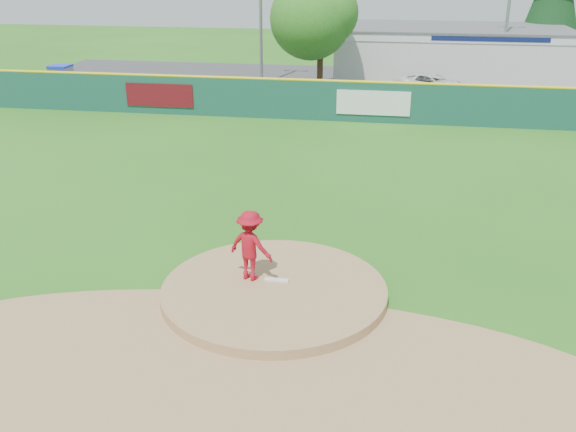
% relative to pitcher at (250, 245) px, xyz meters
% --- Properties ---
extents(ground, '(120.00, 120.00, 0.00)m').
position_rel_pitcher_xyz_m(ground, '(0.65, -0.33, -1.15)').
color(ground, '#286B19').
rests_on(ground, ground).
extents(pitchers_mound, '(5.50, 5.50, 0.50)m').
position_rel_pitcher_xyz_m(pitchers_mound, '(0.65, -0.33, -1.15)').
color(pitchers_mound, '#9E774C').
rests_on(pitchers_mound, ground).
extents(pitching_rubber, '(0.60, 0.15, 0.04)m').
position_rel_pitcher_xyz_m(pitching_rubber, '(0.65, -0.03, -0.88)').
color(pitching_rubber, white).
rests_on(pitching_rubber, pitchers_mound).
extents(infield_dirt_arc, '(15.40, 15.40, 0.01)m').
position_rel_pitcher_xyz_m(infield_dirt_arc, '(0.65, -3.33, -1.14)').
color(infield_dirt_arc, '#9E774C').
rests_on(infield_dirt_arc, ground).
extents(parking_lot, '(44.00, 16.00, 0.02)m').
position_rel_pitcher_xyz_m(parking_lot, '(0.65, 26.67, -1.14)').
color(parking_lot, '#38383A').
rests_on(parking_lot, ground).
extents(pitcher, '(1.32, 1.02, 1.80)m').
position_rel_pitcher_xyz_m(pitcher, '(0.00, 0.00, 0.00)').
color(pitcher, '#A60E1D').
rests_on(pitcher, pitchers_mound).
extents(van, '(4.75, 3.62, 1.20)m').
position_rel_pitcher_xyz_m(van, '(5.21, 25.27, -0.53)').
color(van, white).
rests_on(van, parking_lot).
extents(pool_building_grp, '(15.20, 8.20, 3.31)m').
position_rel_pitcher_xyz_m(pool_building_grp, '(6.65, 31.66, 0.52)').
color(pool_building_grp, silver).
rests_on(pool_building_grp, ground).
extents(fence_banners, '(14.61, 0.04, 1.20)m').
position_rel_pitcher_xyz_m(fence_banners, '(-3.34, 17.59, -0.15)').
color(fence_banners, '#600D15').
rests_on(fence_banners, ground).
extents(playground_slide, '(1.14, 3.21, 1.77)m').
position_rel_pitcher_xyz_m(playground_slide, '(-16.26, 21.22, -0.25)').
color(playground_slide, '#1B32E8').
rests_on(playground_slide, ground).
extents(outfield_fence, '(40.00, 0.14, 2.07)m').
position_rel_pitcher_xyz_m(outfield_fence, '(0.65, 17.67, -0.06)').
color(outfield_fence, '#15473B').
rests_on(outfield_fence, ground).
extents(deciduous_tree, '(5.60, 5.60, 7.36)m').
position_rel_pitcher_xyz_m(deciduous_tree, '(-1.35, 24.67, 3.41)').
color(deciduous_tree, '#382314').
rests_on(deciduous_tree, ground).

